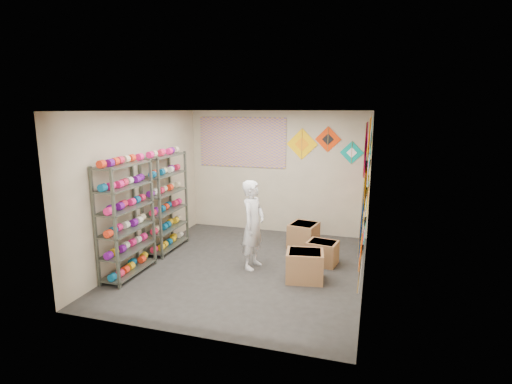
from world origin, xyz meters
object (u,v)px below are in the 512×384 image
(carton_a, at_px, (305,266))
(carton_c, at_px, (304,235))
(shelf_rack_back, at_px, (166,202))
(carton_b, at_px, (322,253))
(shopkeeper, at_px, (253,225))
(shelf_rack_front, at_px, (126,220))

(carton_a, bearing_deg, carton_c, 91.89)
(shelf_rack_back, xyz_separation_m, carton_c, (2.57, 0.89, -0.71))
(shelf_rack_back, xyz_separation_m, carton_b, (3.05, 0.09, -0.74))
(shelf_rack_back, height_order, shopkeeper, shelf_rack_back)
(carton_a, relative_size, carton_c, 1.05)
(carton_b, bearing_deg, shelf_rack_front, -146.05)
(shopkeeper, distance_m, carton_a, 1.13)
(shopkeeper, xyz_separation_m, carton_b, (1.14, 0.49, -0.57))
(shelf_rack_front, distance_m, shopkeeper, 2.11)
(shelf_rack_back, height_order, carton_a, shelf_rack_back)
(shelf_rack_front, height_order, shopkeeper, shelf_rack_front)
(shelf_rack_front, bearing_deg, shopkeeper, 25.39)
(shelf_rack_front, xyz_separation_m, carton_b, (3.05, 1.39, -0.74))
(carton_b, bearing_deg, shopkeeper, -147.43)
(shopkeeper, relative_size, carton_c, 2.76)
(shopkeeper, height_order, carton_a, shopkeeper)
(shelf_rack_front, distance_m, carton_b, 3.43)
(shelf_rack_back, relative_size, carton_c, 3.39)
(carton_b, bearing_deg, shelf_rack_back, -168.89)
(carton_b, bearing_deg, carton_a, -93.98)
(carton_a, height_order, carton_c, same)
(carton_a, relative_size, carton_b, 1.15)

